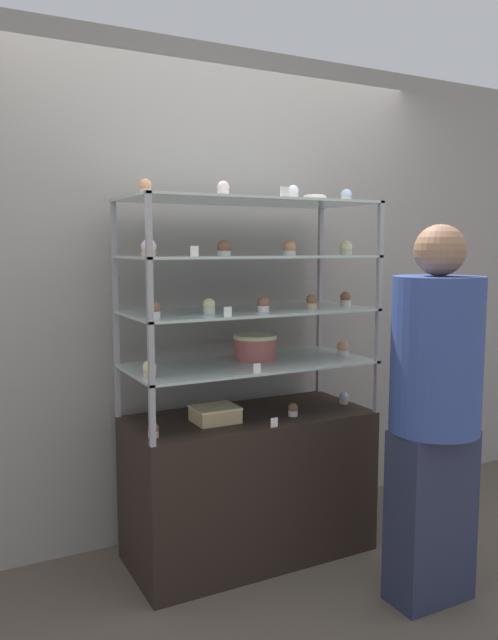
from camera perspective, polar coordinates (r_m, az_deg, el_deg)
name	(u,v)px	position (r m, az deg, el deg)	size (l,w,h in m)	color
ground_plane	(249,552)	(3.39, 0.00, -20.48)	(20.00, 20.00, 0.00)	brown
back_wall	(214,293)	(3.40, -3.25, 2.49)	(8.00, 0.05, 2.60)	gray
display_base	(249,484)	(3.24, 0.00, -14.79)	(1.20, 0.54, 0.72)	black
display_riser_lower	(249,365)	(3.07, 0.00, -4.17)	(1.20, 0.54, 0.26)	#99999E
display_riser_middle	(249,312)	(3.03, 0.00, 0.70)	(1.20, 0.54, 0.26)	#99999E
display_riser_upper	(249,258)	(3.02, 0.00, 5.66)	(1.20, 0.54, 0.26)	#99999E
display_riser_top	(249,203)	(3.02, 0.00, 10.63)	(1.20, 0.54, 0.26)	#99999E
layer_cake_centerpiece	(255,347)	(3.14, 0.55, -2.48)	(0.22, 0.22, 0.13)	#C66660
sheet_cake_frosted	(215,414)	(2.99, -3.12, -8.58)	(0.21, 0.18, 0.07)	#DBBC84
cupcake_0	(153,430)	(2.79, -8.74, -9.93)	(0.05, 0.05, 0.07)	beige
cupcake_1	(293,410)	(3.10, 4.04, -8.18)	(0.05, 0.05, 0.07)	white
cupcake_2	(344,398)	(3.36, 8.65, -7.05)	(0.05, 0.05, 0.07)	#CCB28C
price_tag_0	(274,422)	(2.91, 2.33, -9.35)	(0.04, 0.00, 0.04)	white
cupcake_3	(150,369)	(2.75, -9.07, -4.46)	(0.06, 0.06, 0.08)	#CCB28C
cupcake_4	(343,349)	(3.30, 8.56, -2.60)	(0.06, 0.06, 0.08)	white
price_tag_1	(257,368)	(2.81, 0.74, -4.44)	(0.04, 0.00, 0.04)	white
cupcake_5	(154,310)	(2.69, -8.68, 0.92)	(0.06, 0.06, 0.07)	white
cupcake_6	(209,306)	(2.82, -3.67, 1.25)	(0.06, 0.06, 0.07)	white
cupcake_7	(263,304)	(2.92, 1.31, 1.44)	(0.06, 0.06, 0.07)	white
cupcake_8	(312,302)	(3.07, 5.75, 1.67)	(0.06, 0.06, 0.07)	#CCB28C
cupcake_9	(346,299)	(3.27, 8.82, 1.93)	(0.06, 0.06, 0.07)	white
price_tag_2	(228,312)	(2.70, -1.96, 0.75)	(0.04, 0.00, 0.04)	white
cupcake_10	(149,248)	(2.67, -9.15, 6.48)	(0.07, 0.07, 0.07)	#CCB28C
cupcake_11	(224,248)	(2.88, -2.30, 6.57)	(0.07, 0.07, 0.07)	beige
cupcake_12	(289,248)	(3.05, 3.72, 6.56)	(0.07, 0.07, 0.07)	white
cupcake_13	(346,248)	(3.24, 8.84, 6.51)	(0.07, 0.07, 0.07)	beige
price_tag_3	(194,251)	(2.62, -5.01, 6.29)	(0.04, 0.00, 0.04)	white
cupcake_14	(145,187)	(2.78, -9.47, 11.89)	(0.06, 0.06, 0.07)	#CCB28C
cupcake_15	(223,189)	(2.84, -2.38, 11.86)	(0.06, 0.06, 0.07)	white
cupcake_16	(293,193)	(3.03, 4.02, 11.53)	(0.06, 0.06, 0.07)	white
cupcake_17	(346,196)	(3.27, 8.88, 11.12)	(0.06, 0.06, 0.07)	beige
price_tag_4	(284,192)	(2.83, 3.23, 11.64)	(0.04, 0.00, 0.04)	white
donut_glazed	(315,199)	(3.23, 6.02, 10.96)	(0.12, 0.12, 0.04)	#EFE5CC
customer_figure	(435,405)	(2.80, 16.61, -7.44)	(0.38, 0.38, 1.64)	#282D47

